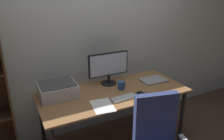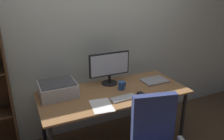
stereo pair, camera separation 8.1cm
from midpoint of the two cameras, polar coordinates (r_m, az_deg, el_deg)
The scene contains 9 objects.
back_wall at distance 2.86m, azimuth -5.41°, elevation 8.90°, with size 6.40×0.10×2.60m, color beige.
desk at distance 2.60m, azimuth -0.42°, elevation -7.14°, with size 1.72×0.76×0.74m.
monitor at distance 2.69m, azimuth -1.75°, elevation 0.98°, with size 0.52×0.20×0.40m.
keyboard at distance 2.41m, azimuth 2.18°, elevation -7.27°, with size 0.29×0.11×0.02m, color #B7BABC.
mouse at distance 2.50m, azimuth 6.74°, elevation -6.18°, with size 0.06×0.10×0.03m, color black.
coffee_mug at distance 2.61m, azimuth 1.48°, elevation -4.02°, with size 0.09×0.08×0.10m.
laptop at distance 2.89m, azimuth 9.88°, elevation -2.59°, with size 0.32×0.23×0.02m, color #99999E.
printer at distance 2.51m, azimuth -14.88°, elevation -4.97°, with size 0.40×0.34×0.16m.
paper_sheet at distance 2.28m, azimuth -3.51°, elevation -9.25°, with size 0.21×0.30×0.00m, color white.
Camera 1 is at (-1.06, -2.05, 1.87)m, focal length 35.19 mm.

